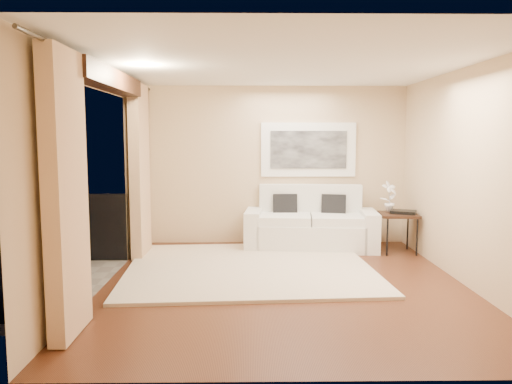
{
  "coord_description": "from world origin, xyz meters",
  "views": [
    {
      "loc": [
        -0.44,
        -6.08,
        1.85
      ],
      "look_at": [
        -0.34,
        1.04,
        1.05
      ],
      "focal_mm": 35.0,
      "sensor_mm": 36.0,
      "label": 1
    }
  ],
  "objects_px": {
    "sofa": "(310,226)",
    "orchid": "(389,197)",
    "bistro_table": "(6,240)",
    "balcony_chair_far": "(26,239)",
    "balcony_chair_near": "(12,258)",
    "side_table": "(398,217)"
  },
  "relations": [
    {
      "from": "sofa",
      "to": "orchid",
      "type": "xyz_separation_m",
      "value": [
        1.23,
        -0.27,
        0.52
      ]
    },
    {
      "from": "sofa",
      "to": "orchid",
      "type": "distance_m",
      "value": 1.36
    },
    {
      "from": "orchid",
      "to": "bistro_table",
      "type": "distance_m",
      "value": 5.55
    },
    {
      "from": "bistro_table",
      "to": "balcony_chair_far",
      "type": "height_order",
      "value": "balcony_chair_far"
    },
    {
      "from": "sofa",
      "to": "balcony_chair_near",
      "type": "distance_m",
      "value": 4.61
    },
    {
      "from": "balcony_chair_far",
      "to": "balcony_chair_near",
      "type": "distance_m",
      "value": 0.75
    },
    {
      "from": "sofa",
      "to": "balcony_chair_near",
      "type": "relative_size",
      "value": 2.35
    },
    {
      "from": "balcony_chair_far",
      "to": "balcony_chair_near",
      "type": "bearing_deg",
      "value": 117.15
    },
    {
      "from": "side_table",
      "to": "orchid",
      "type": "xyz_separation_m",
      "value": [
        -0.11,
        0.14,
        0.31
      ]
    },
    {
      "from": "orchid",
      "to": "balcony_chair_near",
      "type": "xyz_separation_m",
      "value": [
        -4.8,
        -2.65,
        -0.34
      ]
    },
    {
      "from": "side_table",
      "to": "orchid",
      "type": "bearing_deg",
      "value": 129.93
    },
    {
      "from": "sofa",
      "to": "side_table",
      "type": "relative_size",
      "value": 3.5
    },
    {
      "from": "sofa",
      "to": "balcony_chair_far",
      "type": "bearing_deg",
      "value": -144.7
    },
    {
      "from": "bistro_table",
      "to": "balcony_chair_near",
      "type": "xyz_separation_m",
      "value": [
        0.34,
        -0.59,
        -0.08
      ]
    },
    {
      "from": "balcony_chair_near",
      "to": "sofa",
      "type": "bearing_deg",
      "value": 58.4
    },
    {
      "from": "side_table",
      "to": "balcony_chair_far",
      "type": "distance_m",
      "value": 5.39
    },
    {
      "from": "side_table",
      "to": "bistro_table",
      "type": "xyz_separation_m",
      "value": [
        -5.26,
        -1.92,
        0.05
      ]
    },
    {
      "from": "balcony_chair_far",
      "to": "bistro_table",
      "type": "bearing_deg",
      "value": 54.26
    },
    {
      "from": "side_table",
      "to": "orchid",
      "type": "height_order",
      "value": "orchid"
    },
    {
      "from": "orchid",
      "to": "balcony_chair_far",
      "type": "distance_m",
      "value": 5.34
    },
    {
      "from": "orchid",
      "to": "bistro_table",
      "type": "height_order",
      "value": "orchid"
    },
    {
      "from": "orchid",
      "to": "balcony_chair_far",
      "type": "bearing_deg",
      "value": -158.94
    }
  ]
}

